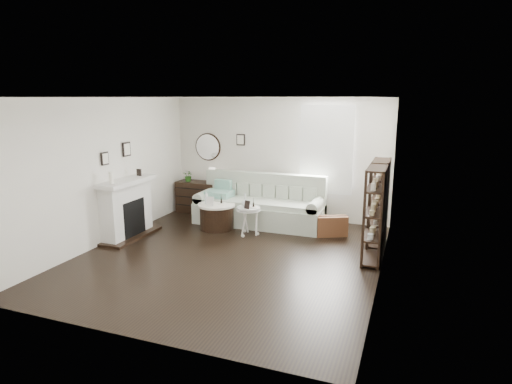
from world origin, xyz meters
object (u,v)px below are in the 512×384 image
at_px(sofa, 260,207).
at_px(dresser, 200,197).
at_px(pedestal_table, 249,210).
at_px(drum_table, 217,216).

height_order(sofa, dresser, sofa).
relative_size(dresser, pedestal_table, 1.93).
bearing_deg(sofa, pedestal_table, -85.67).
height_order(drum_table, pedestal_table, pedestal_table).
height_order(sofa, pedestal_table, sofa).
bearing_deg(pedestal_table, drum_table, 167.15).
bearing_deg(sofa, dresser, 166.97).
xyz_separation_m(sofa, dresser, (-1.66, 0.38, 0.02)).
bearing_deg(dresser, sofa, -13.03).
distance_m(sofa, dresser, 1.70).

